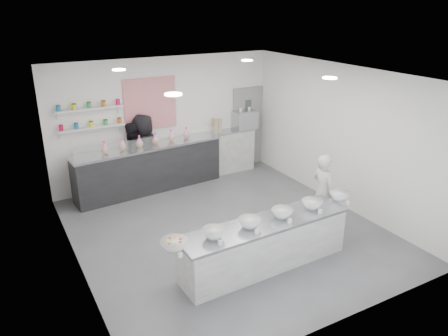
{
  "coord_description": "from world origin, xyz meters",
  "views": [
    {
      "loc": [
        -3.66,
        -6.53,
        4.18
      ],
      "look_at": [
        0.17,
        0.4,
        1.14
      ],
      "focal_mm": 35.0,
      "sensor_mm": 36.0,
      "label": 1
    }
  ],
  "objects_px": {
    "prep_counter": "(265,244)",
    "staff_right": "(144,151)",
    "staff_left": "(132,157)",
    "espresso_ledge": "(226,151)",
    "espresso_machine": "(245,120)",
    "back_bar": "(150,168)",
    "woman_prep": "(323,192)"
  },
  "relations": [
    {
      "from": "staff_left",
      "to": "espresso_machine",
      "type": "bearing_deg",
      "value": 159.46
    },
    {
      "from": "staff_left",
      "to": "staff_right",
      "type": "xyz_separation_m",
      "value": [
        0.3,
        0.0,
        0.08
      ]
    },
    {
      "from": "espresso_ledge",
      "to": "woman_prep",
      "type": "height_order",
      "value": "woman_prep"
    },
    {
      "from": "prep_counter",
      "to": "staff_left",
      "type": "relative_size",
      "value": 1.89
    },
    {
      "from": "espresso_ledge",
      "to": "staff_right",
      "type": "height_order",
      "value": "staff_right"
    },
    {
      "from": "prep_counter",
      "to": "staff_left",
      "type": "height_order",
      "value": "staff_left"
    },
    {
      "from": "prep_counter",
      "to": "staff_right",
      "type": "relative_size",
      "value": 1.72
    },
    {
      "from": "prep_counter",
      "to": "staff_right",
      "type": "distance_m",
      "value": 4.26
    },
    {
      "from": "back_bar",
      "to": "espresso_machine",
      "type": "xyz_separation_m",
      "value": [
        2.71,
        0.21,
        0.76
      ]
    },
    {
      "from": "back_bar",
      "to": "espresso_machine",
      "type": "height_order",
      "value": "espresso_machine"
    },
    {
      "from": "staff_right",
      "to": "prep_counter",
      "type": "bearing_deg",
      "value": 77.33
    },
    {
      "from": "espresso_ledge",
      "to": "woman_prep",
      "type": "distance_m",
      "value": 3.57
    },
    {
      "from": "back_bar",
      "to": "staff_right",
      "type": "bearing_deg",
      "value": 88.14
    },
    {
      "from": "prep_counter",
      "to": "espresso_machine",
      "type": "relative_size",
      "value": 5.2
    },
    {
      "from": "back_bar",
      "to": "espresso_machine",
      "type": "bearing_deg",
      "value": -0.39
    },
    {
      "from": "staff_left",
      "to": "prep_counter",
      "type": "bearing_deg",
      "value": 82.11
    },
    {
      "from": "staff_left",
      "to": "staff_right",
      "type": "relative_size",
      "value": 0.91
    },
    {
      "from": "prep_counter",
      "to": "espresso_machine",
      "type": "xyz_separation_m",
      "value": [
        2.13,
        4.15,
        0.89
      ]
    },
    {
      "from": "prep_counter",
      "to": "woman_prep",
      "type": "xyz_separation_m",
      "value": [
        1.71,
        0.59,
        0.34
      ]
    },
    {
      "from": "prep_counter",
      "to": "back_bar",
      "type": "distance_m",
      "value": 3.98
    },
    {
      "from": "back_bar",
      "to": "espresso_ledge",
      "type": "relative_size",
      "value": 2.41
    },
    {
      "from": "espresso_machine",
      "to": "woman_prep",
      "type": "distance_m",
      "value": 3.63
    },
    {
      "from": "espresso_ledge",
      "to": "woman_prep",
      "type": "bearing_deg",
      "value": -87.89
    },
    {
      "from": "woman_prep",
      "to": "prep_counter",
      "type": "bearing_deg",
      "value": 108.54
    },
    {
      "from": "espresso_ledge",
      "to": "staff_right",
      "type": "distance_m",
      "value": 2.2
    },
    {
      "from": "espresso_ledge",
      "to": "back_bar",
      "type": "bearing_deg",
      "value": -174.42
    },
    {
      "from": "back_bar",
      "to": "woman_prep",
      "type": "height_order",
      "value": "woman_prep"
    },
    {
      "from": "back_bar",
      "to": "espresso_ledge",
      "type": "bearing_deg",
      "value": 0.74
    },
    {
      "from": "espresso_machine",
      "to": "staff_right",
      "type": "bearing_deg",
      "value": 179.18
    },
    {
      "from": "espresso_ledge",
      "to": "espresso_machine",
      "type": "relative_size",
      "value": 2.49
    },
    {
      "from": "back_bar",
      "to": "espresso_ledge",
      "type": "xyz_separation_m",
      "value": [
        2.16,
        0.21,
        -0.0
      ]
    },
    {
      "from": "back_bar",
      "to": "staff_right",
      "type": "xyz_separation_m",
      "value": [
        -0.01,
        0.25,
        0.34
      ]
    }
  ]
}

